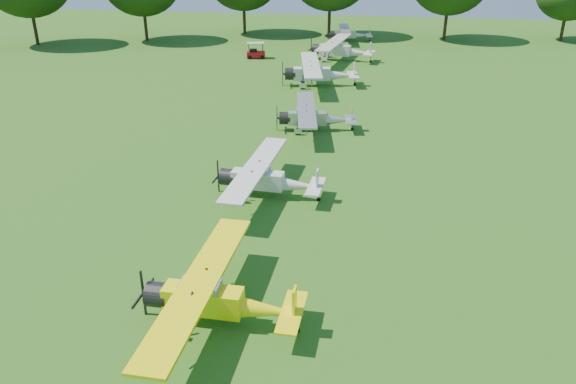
{
  "coord_description": "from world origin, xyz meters",
  "views": [
    {
      "loc": [
        6.14,
        -27.48,
        13.69
      ],
      "look_at": [
        1.68,
        -1.27,
        1.4
      ],
      "focal_mm": 35.0,
      "sensor_mm": 36.0,
      "label": 1
    }
  ],
  "objects_px": {
    "aircraft_4": "(313,116)",
    "aircraft_5": "(318,72)",
    "aircraft_2": "(215,297)",
    "aircraft_3": "(266,178)",
    "golf_cart": "(255,53)",
    "aircraft_7": "(349,33)",
    "aircraft_6": "(340,49)"
  },
  "relations": [
    {
      "from": "aircraft_3",
      "to": "aircraft_6",
      "type": "bearing_deg",
      "value": 91.69
    },
    {
      "from": "aircraft_2",
      "to": "aircraft_5",
      "type": "xyz_separation_m",
      "value": [
        -0.65,
        37.55,
        0.2
      ]
    },
    {
      "from": "aircraft_5",
      "to": "golf_cart",
      "type": "relative_size",
      "value": 5.0
    },
    {
      "from": "aircraft_7",
      "to": "golf_cart",
      "type": "height_order",
      "value": "aircraft_7"
    },
    {
      "from": "aircraft_5",
      "to": "aircraft_3",
      "type": "bearing_deg",
      "value": -99.5
    },
    {
      "from": "aircraft_2",
      "to": "golf_cart",
      "type": "distance_m",
      "value": 50.58
    },
    {
      "from": "aircraft_5",
      "to": "aircraft_7",
      "type": "bearing_deg",
      "value": 77.34
    },
    {
      "from": "aircraft_2",
      "to": "aircraft_7",
      "type": "bearing_deg",
      "value": 90.51
    },
    {
      "from": "aircraft_6",
      "to": "aircraft_4",
      "type": "bearing_deg",
      "value": -81.74
    },
    {
      "from": "aircraft_3",
      "to": "aircraft_7",
      "type": "xyz_separation_m",
      "value": [
        1.03,
        51.5,
        -0.02
      ]
    },
    {
      "from": "aircraft_5",
      "to": "golf_cart",
      "type": "height_order",
      "value": "aircraft_5"
    },
    {
      "from": "aircraft_4",
      "to": "aircraft_7",
      "type": "height_order",
      "value": "aircraft_7"
    },
    {
      "from": "aircraft_2",
      "to": "aircraft_6",
      "type": "relative_size",
      "value": 0.84
    },
    {
      "from": "aircraft_2",
      "to": "aircraft_4",
      "type": "relative_size",
      "value": 1.05
    },
    {
      "from": "aircraft_5",
      "to": "aircraft_6",
      "type": "distance_m",
      "value": 12.44
    },
    {
      "from": "aircraft_5",
      "to": "aircraft_6",
      "type": "xyz_separation_m",
      "value": [
        1.09,
        12.4,
        0.01
      ]
    },
    {
      "from": "aircraft_7",
      "to": "aircraft_3",
      "type": "bearing_deg",
      "value": -98.09
    },
    {
      "from": "aircraft_4",
      "to": "aircraft_5",
      "type": "bearing_deg",
      "value": 86.4
    },
    {
      "from": "aircraft_4",
      "to": "aircraft_5",
      "type": "xyz_separation_m",
      "value": [
        -1.35,
        13.76,
        0.27
      ]
    },
    {
      "from": "aircraft_6",
      "to": "aircraft_3",
      "type": "bearing_deg",
      "value": -83.65
    },
    {
      "from": "aircraft_5",
      "to": "aircraft_7",
      "type": "relative_size",
      "value": 1.23
    },
    {
      "from": "golf_cart",
      "to": "aircraft_5",
      "type": "bearing_deg",
      "value": -67.79
    },
    {
      "from": "aircraft_2",
      "to": "aircraft_6",
      "type": "xyz_separation_m",
      "value": [
        0.44,
        49.94,
        0.22
      ]
    },
    {
      "from": "aircraft_2",
      "to": "aircraft_3",
      "type": "relative_size",
      "value": 1.03
    },
    {
      "from": "aircraft_4",
      "to": "aircraft_3",
      "type": "bearing_deg",
      "value": -104.63
    },
    {
      "from": "aircraft_4",
      "to": "aircraft_5",
      "type": "relative_size",
      "value": 0.81
    },
    {
      "from": "aircraft_6",
      "to": "aircraft_7",
      "type": "relative_size",
      "value": 1.25
    },
    {
      "from": "aircraft_6",
      "to": "golf_cart",
      "type": "xyz_separation_m",
      "value": [
        -10.08,
        -0.3,
        -0.77
      ]
    },
    {
      "from": "aircraft_3",
      "to": "aircraft_6",
      "type": "relative_size",
      "value": 0.82
    },
    {
      "from": "aircraft_4",
      "to": "aircraft_7",
      "type": "relative_size",
      "value": 1.0
    },
    {
      "from": "aircraft_2",
      "to": "aircraft_3",
      "type": "distance_m",
      "value": 11.61
    },
    {
      "from": "aircraft_4",
      "to": "aircraft_5",
      "type": "distance_m",
      "value": 13.82
    }
  ]
}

